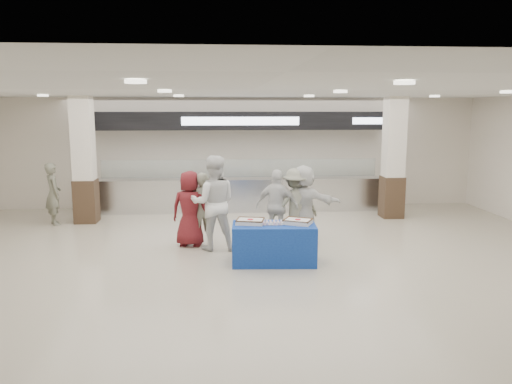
{
  "coord_description": "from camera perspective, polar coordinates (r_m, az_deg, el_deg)",
  "views": [
    {
      "loc": [
        -0.61,
        -8.63,
        2.88
      ],
      "look_at": [
        0.16,
        1.6,
        1.16
      ],
      "focal_mm": 35.0,
      "sensor_mm": 36.0,
      "label": 1
    }
  ],
  "objects": [
    {
      "name": "sheet_cake_right",
      "position": [
        9.38,
        4.8,
        -3.33
      ],
      "size": [
        0.61,
        0.56,
        0.1
      ],
      "color": "white",
      "rests_on": "display_table"
    },
    {
      "name": "civilian_maroon",
      "position": [
        10.59,
        -7.56,
        -1.89
      ],
      "size": [
        0.88,
        0.66,
        1.61
      ],
      "primitive_type": "imported",
      "rotation": [
        0.0,
        0.0,
        2.93
      ],
      "color": "maroon",
      "rests_on": "ground"
    },
    {
      "name": "ground",
      "position": [
        9.11,
        -0.25,
        -8.92
      ],
      "size": [
        14.0,
        14.0,
        0.0
      ],
      "primitive_type": "plane",
      "color": "#BDB6A1",
      "rests_on": "ground"
    },
    {
      "name": "soldier_b",
      "position": [
        10.91,
        4.53,
        -1.49
      ],
      "size": [
        1.15,
        0.82,
        1.61
      ],
      "primitive_type": "imported",
      "rotation": [
        0.0,
        0.0,
        3.37
      ],
      "color": "slate",
      "rests_on": "ground"
    },
    {
      "name": "column_left",
      "position": [
        13.33,
        -19.04,
        3.16
      ],
      "size": [
        0.55,
        0.55,
        3.2
      ],
      "color": "#362518",
      "rests_on": "ground"
    },
    {
      "name": "soldier_a",
      "position": [
        10.63,
        -6.2,
        -1.94
      ],
      "size": [
        0.62,
        0.45,
        1.57
      ],
      "primitive_type": "imported",
      "rotation": [
        0.0,
        0.0,
        3.29
      ],
      "color": "slate",
      "rests_on": "ground"
    },
    {
      "name": "cupcake_tray",
      "position": [
        9.33,
        1.9,
        -3.53
      ],
      "size": [
        0.36,
        0.28,
        0.06
      ],
      "color": "#B4B5B9",
      "rests_on": "display_table"
    },
    {
      "name": "chef_short",
      "position": [
        10.81,
        2.44,
        -1.62
      ],
      "size": [
        1.01,
        0.69,
        1.6
      ],
      "primitive_type": "imported",
      "rotation": [
        0.0,
        0.0,
        2.79
      ],
      "color": "silver",
      "rests_on": "ground"
    },
    {
      "name": "sheet_cake_left",
      "position": [
        9.36,
        -0.65,
        -3.33
      ],
      "size": [
        0.58,
        0.49,
        0.1
      ],
      "color": "white",
      "rests_on": "display_table"
    },
    {
      "name": "civilian_white",
      "position": [
        10.93,
        5.46,
        -1.29
      ],
      "size": [
        1.63,
        1.11,
        1.69
      ],
      "primitive_type": "imported",
      "rotation": [
        0.0,
        0.0,
        2.71
      ],
      "color": "white",
      "rests_on": "ground"
    },
    {
      "name": "chef_tall",
      "position": [
        10.26,
        -4.87,
        -1.24
      ],
      "size": [
        0.95,
        0.74,
        1.95
      ],
      "primitive_type": "imported",
      "rotation": [
        0.0,
        0.0,
        3.14
      ],
      "color": "silver",
      "rests_on": "ground"
    },
    {
      "name": "soldier_bg",
      "position": [
        13.46,
        -22.16,
        -0.19
      ],
      "size": [
        0.61,
        0.68,
        1.56
      ],
      "primitive_type": "imported",
      "rotation": [
        0.0,
        0.0,
        2.11
      ],
      "color": "slate",
      "rests_on": "ground"
    },
    {
      "name": "display_table",
      "position": [
        9.42,
        2.06,
        -5.92
      ],
      "size": [
        1.6,
        0.88,
        0.75
      ],
      "primitive_type": "cube",
      "rotation": [
        0.0,
        0.0,
        -0.06
      ],
      "color": "#163D99",
      "rests_on": "ground"
    },
    {
      "name": "column_right",
      "position": [
        13.7,
        15.42,
        3.49
      ],
      "size": [
        0.55,
        0.55,
        3.2
      ],
      "color": "#362518",
      "rests_on": "ground"
    },
    {
      "name": "serving_line",
      "position": [
        14.14,
        -1.79,
        2.49
      ],
      "size": [
        8.7,
        0.85,
        2.8
      ],
      "color": "silver",
      "rests_on": "ground"
    }
  ]
}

